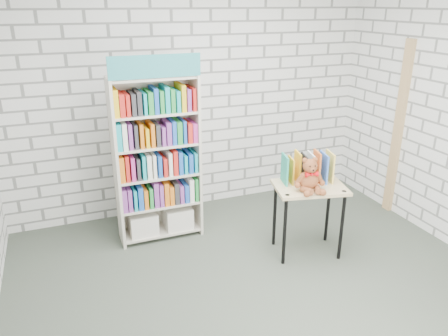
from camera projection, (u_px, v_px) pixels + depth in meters
name	position (u px, v px, depth m)	size (l,w,h in m)	color
ground	(263.00, 291.00, 4.01)	(4.50, 4.50, 0.00)	#40483D
room_shell	(270.00, 98.00, 3.37)	(4.52, 4.02, 2.81)	silver
bookshelf	(157.00, 158.00, 4.65)	(0.90, 0.35, 2.02)	beige
display_table	(309.00, 195.00, 4.41)	(0.79, 0.63, 0.75)	tan
table_books	(307.00, 168.00, 4.43)	(0.52, 0.32, 0.29)	teal
teddy_bear	(310.00, 178.00, 4.22)	(0.31, 0.29, 0.33)	brown
door_trim	(398.00, 130.00, 5.22)	(0.05, 0.12, 2.10)	tan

